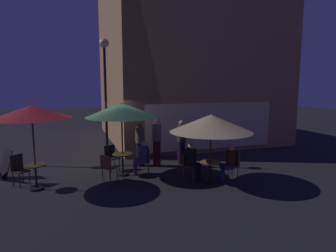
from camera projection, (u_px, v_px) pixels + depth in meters
The scene contains 22 objects.
ground_plane at pixel (106, 170), 10.81m from camera, with size 60.00×60.00×0.00m, color #232228.
cafe_building at pixel (166, 50), 15.07m from camera, with size 8.86×9.09×9.78m.
street_lamp_near_corner at pixel (105, 76), 10.93m from camera, with size 0.36×0.36×4.82m.
menu_sandwich_board at pixel (0, 165), 9.69m from camera, with size 0.85×0.82×0.95m.
cafe_table_0 at pixel (36, 173), 8.71m from camera, with size 0.61×0.61×0.77m.
cafe_table_1 at pixel (210, 168), 9.27m from camera, with size 0.67×0.67×0.72m.
cafe_table_2 at pixel (123, 160), 10.10m from camera, with size 0.69×0.69×0.77m.
patio_umbrella_0 at pixel (32, 112), 8.45m from camera, with size 2.24×2.24×2.55m.
patio_umbrella_1 at pixel (211, 123), 9.06m from camera, with size 2.59×2.59×2.22m.
patio_umbrella_2 at pixel (122, 110), 9.85m from camera, with size 2.43×2.43×2.53m.
cafe_chair_0 at pixel (19, 167), 9.09m from camera, with size 0.59×0.59×0.98m.
cafe_chair_1 at pixel (233, 163), 9.54m from camera, with size 0.42×0.42×1.00m.
cafe_chair_2 at pixel (188, 163), 9.71m from camera, with size 0.59×0.59×0.88m.
cafe_chair_3 at pixel (146, 160), 10.19m from camera, with size 0.48×0.48×0.89m.
cafe_chair_4 at pixel (111, 155), 10.67m from camera, with size 0.57×0.57×0.94m.
cafe_chair_5 at pixel (108, 166), 9.42m from camera, with size 0.58×0.58×0.89m.
patron_seated_0 at pixel (229, 160), 9.47m from camera, with size 0.53×0.33×1.23m.
patron_seated_1 at pixel (192, 159), 9.61m from camera, with size 0.52×0.55×1.23m.
patron_seated_2 at pixel (142, 155), 10.15m from camera, with size 0.54×0.42×1.21m.
patron_standing_3 at pixel (140, 144), 11.23m from camera, with size 0.36×0.36×1.70m.
patron_standing_4 at pixel (181, 142), 11.54m from camera, with size 0.37×0.37×1.74m.
patron_standing_5 at pixel (157, 142), 11.18m from camera, with size 0.35×0.35×1.87m.
Camera 1 is at (-1.15, -10.65, 3.15)m, focal length 31.22 mm.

